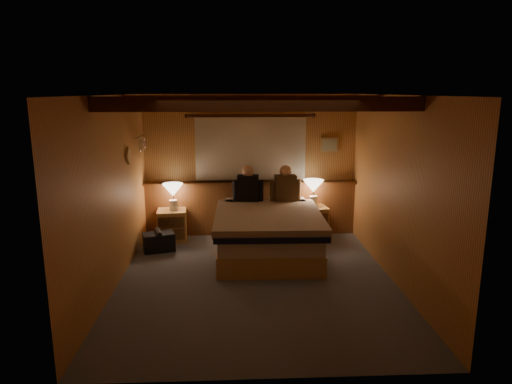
{
  "coord_description": "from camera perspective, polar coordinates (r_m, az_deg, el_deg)",
  "views": [
    {
      "loc": [
        -0.27,
        -5.61,
        2.45
      ],
      "look_at": [
        0.01,
        0.4,
        1.11
      ],
      "focal_mm": 32.0,
      "sensor_mm": 36.0,
      "label": 1
    }
  ],
  "objects": [
    {
      "name": "wainscot",
      "position": [
        7.9,
        -0.66,
        -1.88
      ],
      "size": [
        3.6,
        0.23,
        0.94
      ],
      "color": "brown",
      "rests_on": "wall_back"
    },
    {
      "name": "floor",
      "position": [
        6.12,
        0.05,
        -11.05
      ],
      "size": [
        4.2,
        4.2,
        0.0
      ],
      "primitive_type": "plane",
      "color": "#484B55",
      "rests_on": "ground"
    },
    {
      "name": "ceiling",
      "position": [
        5.61,
        0.05,
        12.03
      ],
      "size": [
        4.2,
        4.2,
        0.0
      ],
      "primitive_type": "plane",
      "rotation": [
        3.14,
        0.0,
        0.0
      ],
      "color": "#DA9B51",
      "rests_on": "wall_back"
    },
    {
      "name": "wall_back",
      "position": [
        7.81,
        -0.69,
        3.32
      ],
      "size": [
        3.6,
        0.0,
        3.6
      ],
      "primitive_type": "plane",
      "rotation": [
        1.57,
        0.0,
        0.0
      ],
      "color": "#D3924C",
      "rests_on": "floor"
    },
    {
      "name": "bed",
      "position": [
        6.93,
        1.5,
        -5.07
      ],
      "size": [
        1.6,
        2.03,
        0.68
      ],
      "rotation": [
        0.0,
        0.0,
        -0.02
      ],
      "color": "tan",
      "rests_on": "floor"
    },
    {
      "name": "framed_print",
      "position": [
        7.91,
        9.18,
        5.83
      ],
      "size": [
        0.3,
        0.04,
        0.25
      ],
      "color": "tan",
      "rests_on": "wall_back"
    },
    {
      "name": "wall_front",
      "position": [
        3.73,
        1.62,
        -7.01
      ],
      "size": [
        3.6,
        0.0,
        3.6
      ],
      "primitive_type": "plane",
      "rotation": [
        -1.57,
        0.0,
        0.0
      ],
      "color": "#D3924C",
      "rests_on": "floor"
    },
    {
      "name": "wall_right",
      "position": [
        6.11,
        17.17,
        0.16
      ],
      "size": [
        0.0,
        4.2,
        4.2
      ],
      "primitive_type": "plane",
      "rotation": [
        1.57,
        0.0,
        -1.57
      ],
      "color": "#D3924C",
      "rests_on": "floor"
    },
    {
      "name": "person_right",
      "position": [
        7.48,
        3.69,
        0.72
      ],
      "size": [
        0.51,
        0.22,
        0.62
      ],
      "rotation": [
        0.0,
        0.0,
        0.05
      ],
      "color": "#46321C",
      "rests_on": "bed"
    },
    {
      "name": "lamp_left",
      "position": [
        7.62,
        -10.35,
        0.05
      ],
      "size": [
        0.34,
        0.34,
        0.44
      ],
      "color": "white",
      "rests_on": "nightstand_left"
    },
    {
      "name": "curtain_window",
      "position": [
        7.7,
        -0.68,
        5.6
      ],
      "size": [
        2.18,
        0.09,
        1.11
      ],
      "color": "#452211",
      "rests_on": "wall_back"
    },
    {
      "name": "duffel_bag",
      "position": [
        7.32,
        -12.06,
        -6.08
      ],
      "size": [
        0.54,
        0.41,
        0.34
      ],
      "rotation": [
        0.0,
        0.0,
        0.3
      ],
      "color": "black",
      "rests_on": "floor"
    },
    {
      "name": "coat_rail",
      "position": [
        7.37,
        -14.11,
        6.06
      ],
      "size": [
        0.05,
        0.55,
        0.24
      ],
      "color": "silver",
      "rests_on": "wall_left"
    },
    {
      "name": "nightstand_left",
      "position": [
        7.76,
        -10.44,
        -4.09
      ],
      "size": [
        0.5,
        0.46,
        0.52
      ],
      "rotation": [
        0.0,
        0.0,
        0.08
      ],
      "color": "tan",
      "rests_on": "floor"
    },
    {
      "name": "ceiling_beams",
      "position": [
        5.77,
        -0.02,
        11.14
      ],
      "size": [
        3.6,
        1.65,
        0.16
      ],
      "color": "#452211",
      "rests_on": "ceiling"
    },
    {
      "name": "person_left",
      "position": [
        7.46,
        -1.01,
        0.71
      ],
      "size": [
        0.51,
        0.23,
        0.62
      ],
      "rotation": [
        0.0,
        0.0,
        -0.08
      ],
      "color": "black",
      "rests_on": "bed"
    },
    {
      "name": "nightstand_right",
      "position": [
        7.77,
        6.86,
        -3.8
      ],
      "size": [
        0.57,
        0.53,
        0.55
      ],
      "rotation": [
        0.0,
        0.0,
        0.16
      ],
      "color": "tan",
      "rests_on": "floor"
    },
    {
      "name": "lamp_right",
      "position": [
        7.69,
        7.18,
        0.54
      ],
      "size": [
        0.34,
        0.34,
        0.45
      ],
      "color": "white",
      "rests_on": "nightstand_right"
    },
    {
      "name": "wall_left",
      "position": [
        5.94,
        -17.56,
        -0.19
      ],
      "size": [
        0.0,
        4.2,
        4.2
      ],
      "primitive_type": "plane",
      "rotation": [
        1.57,
        0.0,
        1.57
      ],
      "color": "#D3924C",
      "rests_on": "floor"
    }
  ]
}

